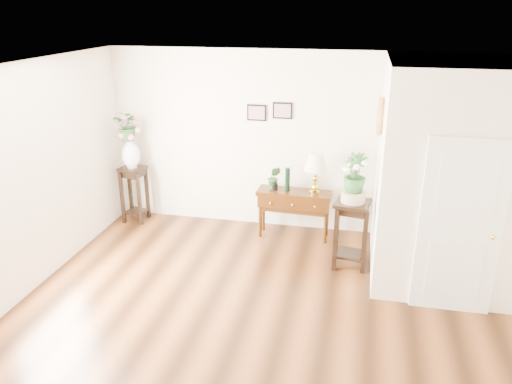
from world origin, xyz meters
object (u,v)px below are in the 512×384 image
(console_table, at_px, (294,214))
(table_lamp, at_px, (316,171))
(plant_stand_a, at_px, (135,194))
(plant_stand_b, at_px, (351,234))

(console_table, distance_m, table_lamp, 0.79)
(table_lamp, height_order, plant_stand_a, table_lamp)
(plant_stand_b, bearing_deg, table_lamp, 128.01)
(console_table, bearing_deg, plant_stand_b, -37.47)
(table_lamp, distance_m, plant_stand_b, 1.13)
(console_table, xyz_separation_m, plant_stand_b, (0.88, -0.74, 0.10))
(table_lamp, bearing_deg, console_table, 180.00)
(plant_stand_b, bearing_deg, plant_stand_a, 167.24)
(plant_stand_a, bearing_deg, table_lamp, -1.23)
(console_table, relative_size, plant_stand_b, 1.19)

